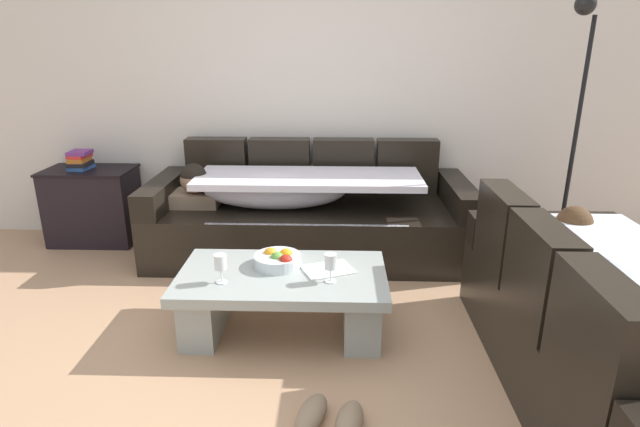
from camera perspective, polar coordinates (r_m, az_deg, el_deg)
name	(u,v)px	position (r m, az deg, el deg)	size (l,w,h in m)	color
ground_plane	(279,377)	(2.78, -4.65, -17.79)	(14.00, 14.00, 0.00)	tan
back_wall	(303,79)	(4.38, -1.94, 14.79)	(9.00, 0.10, 2.70)	silver
couch_along_wall	(304,216)	(4.07, -1.79, -0.24)	(2.49, 0.92, 0.88)	black
couch_near_window	(606,333)	(2.83, 29.34, -11.56)	(0.92, 2.01, 0.88)	black
coffee_table	(283,295)	(3.03, -4.19, -9.04)	(1.20, 0.68, 0.38)	#9AA29E
fruit_bowl	(278,260)	(3.04, -4.69, -5.15)	(0.28, 0.28, 0.10)	silver
wine_glass_near_left	(220,263)	(2.85, -11.06, -5.48)	(0.07, 0.07, 0.17)	silver
wine_glass_near_right	(330,263)	(2.81, 1.18, -5.51)	(0.07, 0.07, 0.17)	silver
open_magazine	(328,270)	(2.99, 0.90, -6.28)	(0.28, 0.21, 0.01)	white
side_cabinet	(93,206)	(4.75, -24.00, 0.81)	(0.72, 0.44, 0.64)	black
book_stack_on_cabinet	(80,160)	(4.68, -25.23, 5.41)	(0.17, 0.21, 0.15)	#2D569E
floor_lamp	(574,119)	(4.16, 26.48, 9.44)	(0.33, 0.31, 1.95)	black
pair_of_shoes	(330,418)	(2.47, 1.15, -21.85)	(0.35, 0.34, 0.09)	#8C7259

